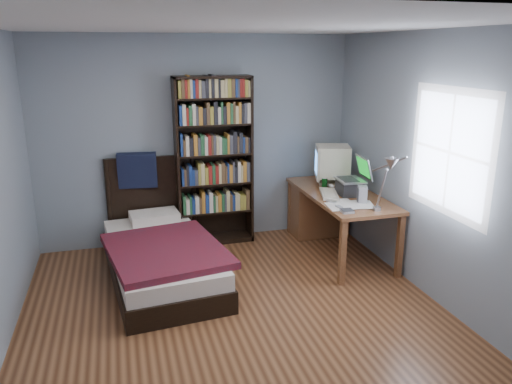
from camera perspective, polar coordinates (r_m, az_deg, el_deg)
room at (r=4.10m, az=-1.74°, el=0.84°), size 4.20×4.24×2.50m
desk at (r=6.31m, az=7.73°, el=-1.68°), size 0.75×1.68×0.73m
crt_monitor at (r=6.14m, az=8.59°, el=3.41°), size 0.52×0.48×0.48m
laptop at (r=5.74m, az=10.80°, el=0.87°), size 0.38×0.38×0.44m
desk_lamp at (r=4.72m, az=15.00°, el=2.53°), size 0.25×0.56×0.67m
keyboard at (r=5.69m, az=8.36°, el=-0.24°), size 0.30×0.49×0.04m
speaker at (r=5.45m, az=12.05°, el=-0.30°), size 0.12×0.12×0.19m
soda_can at (r=5.98m, az=7.84°, el=1.02°), size 0.06×0.06×0.12m
mouse at (r=6.03m, az=8.57°, el=0.70°), size 0.07×0.12×0.04m
phone_silver at (r=5.44m, az=8.64°, el=-1.07°), size 0.10×0.11×0.02m
phone_grey at (r=5.27m, az=9.49°, el=-1.68°), size 0.06×0.09×0.02m
external_drive at (r=5.14m, az=10.37°, el=-2.16°), size 0.13×0.13×0.02m
bookshelf at (r=6.02m, az=-4.82°, el=3.47°), size 0.91×0.30×2.03m
bed at (r=5.40m, az=-10.87°, el=-6.80°), size 1.26×2.13×1.16m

